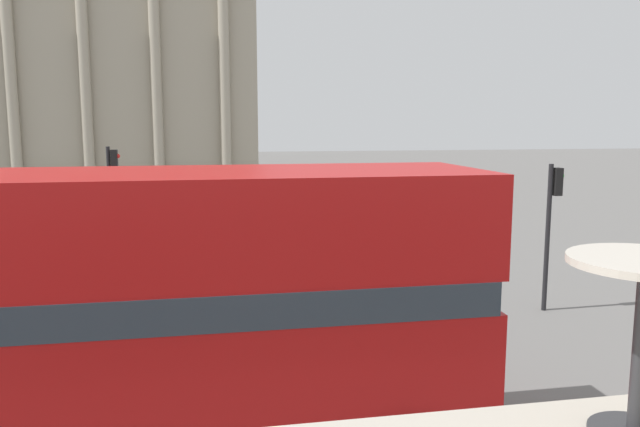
{
  "coord_description": "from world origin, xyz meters",
  "views": [
    {
      "loc": [
        -1.03,
        -2.41,
        4.8
      ],
      "look_at": [
        2.31,
        15.27,
        2.16
      ],
      "focal_mm": 35.0,
      "sensor_mm": 36.0,
      "label": 1
    }
  ],
  "objects": [
    {
      "name": "double_decker_bus",
      "position": [
        -2.55,
        6.02,
        2.32
      ],
      "size": [
        10.69,
        2.73,
        4.16
      ],
      "rotation": [
        0.0,
        0.0,
        0.11
      ],
      "color": "black",
      "rests_on": "ground_plane"
    },
    {
      "name": "plaza_building_left",
      "position": [
        -10.32,
        57.88,
        11.12
      ],
      "size": [
        28.93,
        11.5,
        22.24
      ],
      "color": "#A39984",
      "rests_on": "ground_plane"
    },
    {
      "name": "traffic_light_near",
      "position": [
        7.61,
        11.8,
        2.47
      ],
      "size": [
        0.42,
        0.24,
        3.77
      ],
      "color": "black",
      "rests_on": "ground_plane"
    },
    {
      "name": "traffic_light_mid",
      "position": [
        -3.83,
        17.81,
        2.64
      ],
      "size": [
        0.42,
        0.24,
        4.06
      ],
      "color": "black",
      "rests_on": "ground_plane"
    },
    {
      "name": "car_navy",
      "position": [
        -7.69,
        29.32,
        0.7
      ],
      "size": [
        4.2,
        1.93,
        1.35
      ],
      "rotation": [
        0.0,
        0.0,
        6.01
      ],
      "color": "black",
      "rests_on": "ground_plane"
    },
    {
      "name": "pedestrian_red",
      "position": [
        3.67,
        24.75,
        1.0
      ],
      "size": [
        0.32,
        0.32,
        1.74
      ],
      "rotation": [
        0.0,
        0.0,
        3.51
      ],
      "color": "#282B33",
      "rests_on": "ground_plane"
    },
    {
      "name": "pedestrian_white",
      "position": [
        0.42,
        25.72,
        0.93
      ],
      "size": [
        0.32,
        0.32,
        1.63
      ],
      "rotation": [
        0.0,
        0.0,
        4.15
      ],
      "color": "#282B33",
      "rests_on": "ground_plane"
    }
  ]
}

